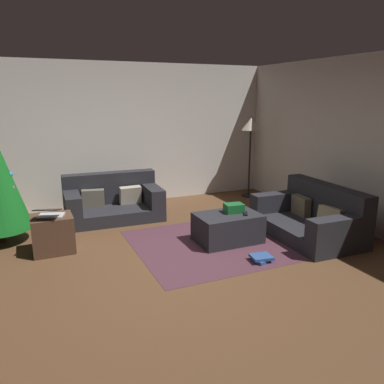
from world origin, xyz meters
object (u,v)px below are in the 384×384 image
corner_lamp (251,130)px  gift_box (234,208)px  couch_right (312,217)px  ottoman (228,228)px  couch_left (112,201)px  side_table (53,234)px  tv_remote (245,214)px  book_stack (262,258)px  laptop (50,213)px

corner_lamp → gift_box: bearing=-126.9°
couch_right → gift_box: bearing=75.7°
ottoman → corner_lamp: 2.86m
couch_left → side_table: (-1.04, -1.14, -0.04)m
ottoman → tv_remote: tv_remote is taller
book_stack → ottoman: bearing=94.6°
couch_right → gift_box: couch_right is taller
laptop → corner_lamp: (3.92, 1.50, 0.81)m
couch_right → ottoman: couch_right is taller
couch_left → corner_lamp: corner_lamp is taller
tv_remote → corner_lamp: size_ratio=0.10×
laptop → book_stack: laptop is taller
gift_box → tv_remote: 0.19m
book_stack → corner_lamp: corner_lamp is taller
couch_right → tv_remote: 1.05m
tv_remote → corner_lamp: (1.41, 2.16, 0.94)m
couch_right → corner_lamp: bearing=-7.2°
couch_left → couch_right: size_ratio=0.96×
side_table → couch_right: bearing=-14.2°
gift_box → side_table: 2.47m
side_table → corner_lamp: (3.91, 1.45, 1.10)m
gift_box → book_stack: 0.93m
side_table → corner_lamp: size_ratio=0.33×
ottoman → gift_box: gift_box is taller
couch_right → corner_lamp: corner_lamp is taller
couch_right → corner_lamp: (0.38, 2.34, 1.07)m
couch_left → ottoman: couch_left is taller
ottoman → side_table: (-2.28, 0.61, 0.04)m
couch_right → corner_lamp: size_ratio=1.04×
book_stack → side_table: bearing=149.4°
couch_left → corner_lamp: size_ratio=1.00×
gift_box → corner_lamp: size_ratio=0.16×
couch_left → book_stack: bearing=119.7°
tv_remote → laptop: laptop is taller
ottoman → corner_lamp: (1.62, 2.05, 1.15)m
corner_lamp → ottoman: bearing=-128.4°
gift_box → couch_right: bearing=-16.3°
tv_remote → corner_lamp: 2.74m
couch_left → tv_remote: 2.36m
gift_box → laptop: (-2.41, 0.51, 0.08)m
ottoman → corner_lamp: size_ratio=0.56×
tv_remote → laptop: (-2.52, 0.66, 0.13)m
gift_box → corner_lamp: corner_lamp is taller
laptop → side_table: bearing=72.1°
couch_left → couch_right: bearing=143.2°
ottoman → couch_right: bearing=-12.9°
ottoman → laptop: 2.39m
laptop → book_stack: 2.76m
ottoman → book_stack: (0.06, -0.78, -0.16)m
couch_right → ottoman: (-1.25, 0.29, -0.08)m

